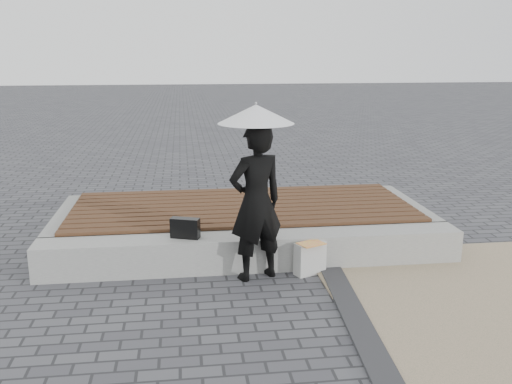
# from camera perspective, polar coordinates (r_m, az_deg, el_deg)

# --- Properties ---
(ground) EXTENTS (80.00, 80.00, 0.00)m
(ground) POSITION_cam_1_polar(r_m,az_deg,el_deg) (5.37, 1.95, -13.74)
(ground) COLOR #4C4C51
(ground) RESTS_ON ground
(edging_band) EXTENTS (0.61, 5.20, 0.04)m
(edging_band) POSITION_cam_1_polar(r_m,az_deg,el_deg) (5.10, 11.56, -15.39)
(edging_band) COLOR #303033
(edging_band) RESTS_ON ground
(seating_ledge) EXTENTS (5.00, 0.45, 0.40)m
(seating_ledge) POSITION_cam_1_polar(r_m,az_deg,el_deg) (6.74, -0.26, -5.94)
(seating_ledge) COLOR #ADADA7
(seating_ledge) RESTS_ON ground
(timber_platform) EXTENTS (5.00, 2.00, 0.40)m
(timber_platform) POSITION_cam_1_polar(r_m,az_deg,el_deg) (7.87, -1.35, -2.98)
(timber_platform) COLOR gray
(timber_platform) RESTS_ON ground
(timber_decking) EXTENTS (4.60, 2.00, 0.04)m
(timber_decking) POSITION_cam_1_polar(r_m,az_deg,el_deg) (7.81, -1.36, -1.44)
(timber_decking) COLOR #58301E
(timber_decking) RESTS_ON timber_platform
(woman) EXTENTS (0.75, 0.63, 1.76)m
(woman) POSITION_cam_1_polar(r_m,az_deg,el_deg) (6.22, 0.00, -1.07)
(woman) COLOR black
(woman) RESTS_ON ground
(parasol) EXTENTS (0.82, 0.82, 1.05)m
(parasol) POSITION_cam_1_polar(r_m,az_deg,el_deg) (6.04, 0.00, 7.84)
(parasol) COLOR #B2B2B7
(parasol) RESTS_ON ground
(handbag) EXTENTS (0.35, 0.22, 0.23)m
(handbag) POSITION_cam_1_polar(r_m,az_deg,el_deg) (6.58, -7.13, -3.62)
(handbag) COLOR black
(handbag) RESTS_ON seating_ledge
(canvas_tote) EXTENTS (0.39, 0.28, 0.38)m
(canvas_tote) POSITION_cam_1_polar(r_m,az_deg,el_deg) (6.57, 5.44, -6.63)
(canvas_tote) COLOR beige
(canvas_tote) RESTS_ON ground
(magazine) EXTENTS (0.34, 0.31, 0.01)m
(magazine) POSITION_cam_1_polar(r_m,az_deg,el_deg) (6.46, 5.58, -5.17)
(magazine) COLOR #F03F4B
(magazine) RESTS_ON canvas_tote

